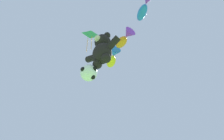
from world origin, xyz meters
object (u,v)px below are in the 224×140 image
fish_kite_cobalt (145,6)px  fish_kite_tangerine (125,38)px  fish_kite_goldfin (113,57)px  diamond_kite (90,36)px  soccer_ball_kite (89,73)px  teddy_bear_kite (102,50)px

fish_kite_cobalt → fish_kite_tangerine: 2.66m
fish_kite_goldfin → diamond_kite: 2.28m
fish_kite_tangerine → diamond_kite: (-2.27, -1.05, 1.37)m
fish_kite_tangerine → fish_kite_goldfin: 1.85m
fish_kite_goldfin → fish_kite_cobalt: bearing=-24.9°
fish_kite_cobalt → fish_kite_goldfin: bearing=155.1°
soccer_ball_kite → fish_kite_goldfin: (-0.53, 2.46, 3.96)m
soccer_ball_kite → diamond_kite: bearing=148.6°
teddy_bear_kite → fish_kite_goldfin: 3.78m
soccer_ball_kite → diamond_kite: 5.40m
teddy_bear_kite → soccer_ball_kite: teddy_bear_kite is taller
fish_kite_cobalt → diamond_kite: size_ratio=0.65×
soccer_ball_kite → fish_kite_cobalt: fish_kite_cobalt is taller
teddy_bear_kite → diamond_kite: diamond_kite is taller
diamond_kite → fish_kite_goldfin: bearing=72.2°
fish_kite_cobalt → fish_kite_goldfin: fish_kite_goldfin is taller
fish_kite_goldfin → teddy_bear_kite: bearing=-61.1°
fish_kite_tangerine → fish_kite_goldfin: bearing=156.4°
fish_kite_tangerine → soccer_ball_kite: bearing=-124.1°
fish_kite_goldfin → soccer_ball_kite: bearing=-77.8°
teddy_bear_kite → fish_kite_goldfin: size_ratio=1.38×
teddy_bear_kite → fish_kite_cobalt: 3.54m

